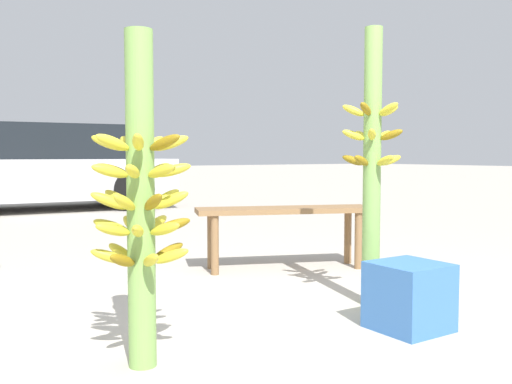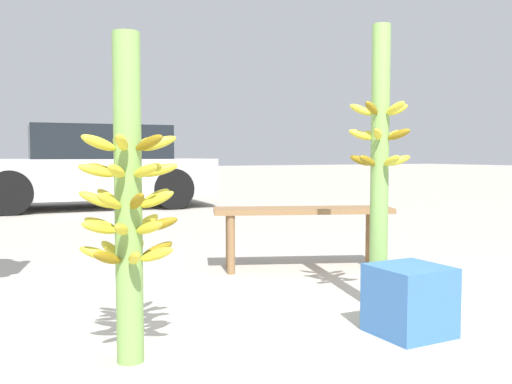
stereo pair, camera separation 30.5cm
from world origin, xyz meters
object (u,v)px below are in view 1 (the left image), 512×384
Objects in this scene: banana_stalk_left at (141,200)px; market_bench at (285,218)px; parked_car at (47,169)px; produce_crate at (409,296)px; banana_stalk_center at (372,162)px.

market_bench is (1.75, 1.35, -0.31)m from banana_stalk_left.
banana_stalk_left is 7.59m from parked_car.
market_bench is 1.69m from produce_crate.
banana_stalk_left is 1.55m from banana_stalk_center.
market_bench is at bearing -171.66° from parked_car.
parked_car is at bearing 91.09° from banana_stalk_center.
banana_stalk_left is 1.48m from produce_crate.
banana_stalk_center is 7.28m from parked_car.
banana_stalk_left reaches higher than parked_car.
parked_car is (-0.14, 7.28, -0.19)m from banana_stalk_center.
banana_stalk_left is 2.23m from market_bench.
banana_stalk_center reaches higher than banana_stalk_left.
produce_crate is at bearing -175.31° from parked_car.
banana_stalk_left is at bearing 174.46° from parked_car.
banana_stalk_left is 0.86× the size of banana_stalk_center.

